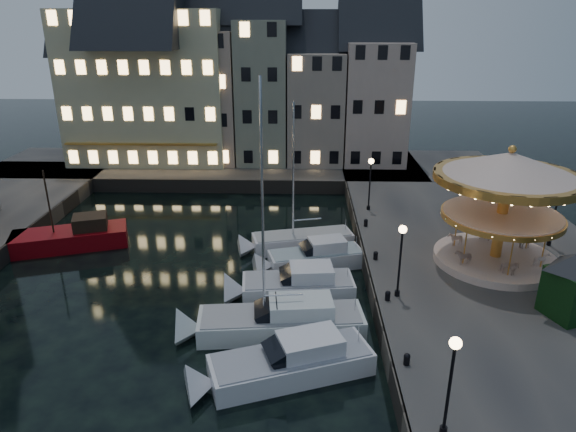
{
  "coord_description": "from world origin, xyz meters",
  "views": [
    {
      "loc": [
        1.92,
        -23.83,
        15.61
      ],
      "look_at": [
        1.0,
        8.0,
        3.2
      ],
      "focal_mm": 32.0,
      "sensor_mm": 36.0,
      "label": 1
    }
  ],
  "objects_px": {
    "bollard_d": "(366,222)",
    "motorboat_f": "(295,242)",
    "bollard_c": "(376,255)",
    "streetlamp_b": "(401,251)",
    "bollard_a": "(407,359)",
    "motorboat_c": "(274,322)",
    "bollard_b": "(388,295)",
    "streetlamp_a": "(451,373)",
    "streetlamp_c": "(370,177)",
    "red_fishing_boat": "(73,238)",
    "streetlamp_d": "(556,207)",
    "ticket_kiosk": "(576,274)",
    "motorboat_b": "(283,365)",
    "carousel": "(506,187)",
    "motorboat_e": "(310,259)",
    "motorboat_d": "(291,286)"
  },
  "relations": [
    {
      "from": "red_fishing_boat",
      "to": "streetlamp_d",
      "type": "bearing_deg",
      "value": -2.78
    },
    {
      "from": "bollard_d",
      "to": "motorboat_c",
      "type": "bearing_deg",
      "value": -117.29
    },
    {
      "from": "motorboat_b",
      "to": "ticket_kiosk",
      "type": "relative_size",
      "value": 2.13
    },
    {
      "from": "motorboat_d",
      "to": "motorboat_c",
      "type": "bearing_deg",
      "value": -102.01
    },
    {
      "from": "streetlamp_c",
      "to": "bollard_a",
      "type": "relative_size",
      "value": 7.32
    },
    {
      "from": "streetlamp_d",
      "to": "bollard_c",
      "type": "xyz_separation_m",
      "value": [
        -11.9,
        -2.5,
        -2.41
      ]
    },
    {
      "from": "streetlamp_b",
      "to": "streetlamp_d",
      "type": "distance_m",
      "value": 13.29
    },
    {
      "from": "streetlamp_d",
      "to": "ticket_kiosk",
      "type": "relative_size",
      "value": 1.04
    },
    {
      "from": "bollard_a",
      "to": "motorboat_e",
      "type": "distance_m",
      "value": 12.54
    },
    {
      "from": "motorboat_b",
      "to": "streetlamp_b",
      "type": "bearing_deg",
      "value": 41.33
    },
    {
      "from": "streetlamp_b",
      "to": "streetlamp_c",
      "type": "bearing_deg",
      "value": 90.0
    },
    {
      "from": "motorboat_c",
      "to": "red_fishing_boat",
      "type": "height_order",
      "value": "motorboat_c"
    },
    {
      "from": "bollard_c",
      "to": "motorboat_c",
      "type": "xyz_separation_m",
      "value": [
        -6.1,
        -6.32,
        -0.92
      ]
    },
    {
      "from": "streetlamp_a",
      "to": "streetlamp_c",
      "type": "relative_size",
      "value": 1.0
    },
    {
      "from": "motorboat_b",
      "to": "carousel",
      "type": "relative_size",
      "value": 1.0
    },
    {
      "from": "streetlamp_c",
      "to": "streetlamp_a",
      "type": "bearing_deg",
      "value": -90.0
    },
    {
      "from": "streetlamp_b",
      "to": "bollard_a",
      "type": "bearing_deg",
      "value": -95.71
    },
    {
      "from": "bollard_c",
      "to": "motorboat_d",
      "type": "bearing_deg",
      "value": -155.0
    },
    {
      "from": "bollard_d",
      "to": "bollard_c",
      "type": "bearing_deg",
      "value": -90.0
    },
    {
      "from": "bollard_b",
      "to": "motorboat_e",
      "type": "distance_m",
      "value": 7.59
    },
    {
      "from": "streetlamp_b",
      "to": "bollard_a",
      "type": "xyz_separation_m",
      "value": [
        -0.6,
        -6.0,
        -2.41
      ]
    },
    {
      "from": "carousel",
      "to": "streetlamp_a",
      "type": "bearing_deg",
      "value": -115.36
    },
    {
      "from": "red_fishing_boat",
      "to": "streetlamp_b",
      "type": "bearing_deg",
      "value": -21.54
    },
    {
      "from": "streetlamp_c",
      "to": "red_fishing_boat",
      "type": "relative_size",
      "value": 0.5
    },
    {
      "from": "streetlamp_a",
      "to": "red_fishing_boat",
      "type": "height_order",
      "value": "red_fishing_boat"
    },
    {
      "from": "streetlamp_d",
      "to": "motorboat_c",
      "type": "relative_size",
      "value": 0.32
    },
    {
      "from": "streetlamp_a",
      "to": "motorboat_f",
      "type": "bearing_deg",
      "value": 107.1
    },
    {
      "from": "motorboat_b",
      "to": "bollard_c",
      "type": "bearing_deg",
      "value": 60.92
    },
    {
      "from": "bollard_a",
      "to": "ticket_kiosk",
      "type": "xyz_separation_m",
      "value": [
        8.96,
        4.25,
        2.08
      ]
    },
    {
      "from": "bollard_a",
      "to": "motorboat_d",
      "type": "height_order",
      "value": "motorboat_d"
    },
    {
      "from": "motorboat_e",
      "to": "streetlamp_c",
      "type": "bearing_deg",
      "value": 58.54
    },
    {
      "from": "motorboat_d",
      "to": "red_fishing_boat",
      "type": "xyz_separation_m",
      "value": [
        -15.92,
        6.57,
        0.06
      ]
    },
    {
      "from": "red_fishing_boat",
      "to": "motorboat_d",
      "type": "bearing_deg",
      "value": -22.42
    },
    {
      "from": "bollard_a",
      "to": "carousel",
      "type": "bearing_deg",
      "value": 54.4
    },
    {
      "from": "bollard_d",
      "to": "motorboat_f",
      "type": "bearing_deg",
      "value": -166.11
    },
    {
      "from": "bollard_c",
      "to": "red_fishing_boat",
      "type": "relative_size",
      "value": 0.07
    },
    {
      "from": "bollard_c",
      "to": "motorboat_f",
      "type": "distance_m",
      "value": 6.76
    },
    {
      "from": "bollard_d",
      "to": "motorboat_e",
      "type": "xyz_separation_m",
      "value": [
        -4.11,
        -4.19,
        -0.96
      ]
    },
    {
      "from": "streetlamp_c",
      "to": "red_fishing_boat",
      "type": "bearing_deg",
      "value": -167.35
    },
    {
      "from": "bollard_b",
      "to": "streetlamp_a",
      "type": "bearing_deg",
      "value": -86.39
    },
    {
      "from": "streetlamp_b",
      "to": "bollard_d",
      "type": "relative_size",
      "value": 7.32
    },
    {
      "from": "bollard_b",
      "to": "motorboat_b",
      "type": "relative_size",
      "value": 0.07
    },
    {
      "from": "bollard_b",
      "to": "bollard_c",
      "type": "height_order",
      "value": "same"
    },
    {
      "from": "streetlamp_a",
      "to": "ticket_kiosk",
      "type": "height_order",
      "value": "streetlamp_a"
    },
    {
      "from": "streetlamp_c",
      "to": "bollard_a",
      "type": "distance_m",
      "value": 19.66
    },
    {
      "from": "streetlamp_a",
      "to": "streetlamp_c",
      "type": "height_order",
      "value": "same"
    },
    {
      "from": "motorboat_f",
      "to": "bollard_a",
      "type": "bearing_deg",
      "value": -70.68
    },
    {
      "from": "bollard_a",
      "to": "motorboat_d",
      "type": "distance_m",
      "value": 9.66
    },
    {
      "from": "ticket_kiosk",
      "to": "motorboat_c",
      "type": "bearing_deg",
      "value": -179.74
    },
    {
      "from": "bollard_d",
      "to": "motorboat_f",
      "type": "distance_m",
      "value": 5.42
    }
  ]
}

